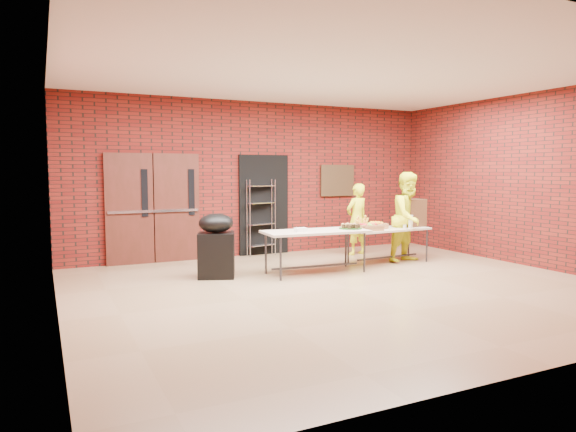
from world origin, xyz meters
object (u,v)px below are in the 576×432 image
object	(u,v)px
table_right	(388,231)
coffee_dispenser	(413,213)
wire_rack	(261,218)
table_left	(316,234)
covered_grill	(216,245)
volunteer_man	(409,217)
volunteer_woman	(357,219)

from	to	relation	value
table_right	coffee_dispenser	bearing A→B (deg)	3.59
wire_rack	table_left	world-z (taller)	wire_rack
covered_grill	volunteer_man	distance (m)	3.86
table_right	volunteer_woman	world-z (taller)	volunteer_woman
wire_rack	coffee_dispenser	bearing A→B (deg)	-49.23
table_left	covered_grill	world-z (taller)	covered_grill
table_right	volunteer_man	distance (m)	0.52
volunteer_woman	volunteer_man	size ratio (longest dim) A/B	0.86
table_right	volunteer_woman	distance (m)	1.09
table_left	coffee_dispenser	bearing A→B (deg)	12.81
covered_grill	volunteer_woman	size ratio (longest dim) A/B	0.71
wire_rack	covered_grill	size ratio (longest dim) A/B	1.49
coffee_dispenser	table_left	bearing A→B (deg)	-171.20
wire_rack	volunteer_woman	xyz separation A→B (m)	(1.87, -0.76, -0.04)
table_right	covered_grill	world-z (taller)	covered_grill
covered_grill	volunteer_woman	distance (m)	3.53
wire_rack	volunteer_woman	bearing A→B (deg)	-36.64
wire_rack	covered_grill	bearing A→B (deg)	-146.17
covered_grill	volunteer_man	bearing A→B (deg)	18.55
volunteer_woman	table_left	bearing A→B (deg)	26.78
wire_rack	table_right	bearing A→B (deg)	-59.03
table_left	table_right	world-z (taller)	table_left
wire_rack	volunteer_woman	world-z (taller)	wire_rack
wire_rack	table_left	bearing A→B (deg)	-101.12
covered_grill	volunteer_woman	xyz separation A→B (m)	(3.39, 0.96, 0.22)
table_left	coffee_dispenser	size ratio (longest dim) A/B	3.45
wire_rack	table_right	distance (m)	2.63
covered_grill	volunteer_man	world-z (taller)	volunteer_man
table_left	coffee_dispenser	distance (m)	2.44
table_left	volunteer_woman	world-z (taller)	volunteer_woman
volunteer_man	coffee_dispenser	bearing A→B (deg)	23.45
wire_rack	volunteer_woman	distance (m)	2.02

